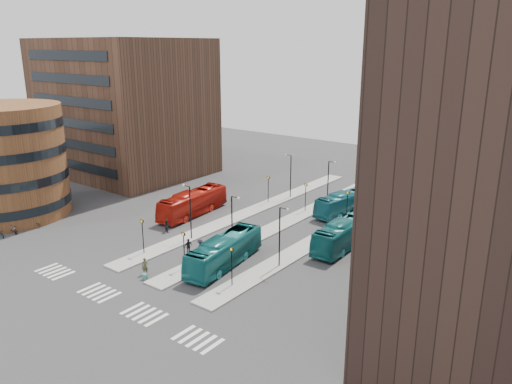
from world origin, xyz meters
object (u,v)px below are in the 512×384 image
Objects in this scene: commuter_a at (167,226)px; commuter_b at (188,246)px; teal_bus_b at (346,202)px; bicycle_near at (0,234)px; suitcase at (145,277)px; teal_bus_d at (416,190)px; bicycle_mid at (13,230)px; red_bus at (193,203)px; traveller at (145,266)px; teal_bus_a at (224,251)px; teal_bus_c at (345,233)px; bicycle_far at (34,224)px; commuter_c at (200,247)px.

commuter_a is 7.19m from commuter_b.
bicycle_near is at bearing -120.84° from teal_bus_b.
suitcase is 0.04× the size of teal_bus_d.
teal_bus_d is 7.93× the size of bicycle_mid.
bicycle_near is (-11.80, -19.01, -1.12)m from red_bus.
traveller is 0.99× the size of commuter_b.
teal_bus_d is 7.77× the size of commuter_b.
suitcase is 7.97m from teal_bus_a.
teal_bus_b reaches higher than bicycle_mid.
bicycle_near is (-32.20, -21.47, -1.09)m from teal_bus_c.
red_bus is at bearing -174.59° from teal_bus_c.
suitcase is 0.32× the size of commuter_b.
teal_bus_d reaches higher than teal_bus_a.
bicycle_far is (-32.20, -17.45, -1.06)m from teal_bus_c.
teal_bus_c is 21.34m from traveller.
bicycle_near is (-32.57, -41.49, -1.38)m from teal_bus_d.
commuter_a is at bearing -106.34° from commuter_c.
bicycle_mid is at bearing 46.96° from commuter_a.
bicycle_mid is 0.91× the size of bicycle_far.
commuter_b is (-12.32, -31.85, -0.98)m from teal_bus_d.
bicycle_far is (-21.21, 1.07, 0.20)m from suitcase.
teal_bus_b is at bearing -10.68° from commuter_b.
teal_bus_b is 6.32× the size of bicycle_mid.
teal_bus_b is 38.62m from bicycle_far.
teal_bus_a is 6.40× the size of commuter_b.
bicycle_near is 4.02m from bicycle_far.
commuter_c is at bearing -60.02° from bicycle_near.
teal_bus_b is at bearing -62.98° from bicycle_far.
commuter_c is 23.15m from bicycle_mid.
commuter_a is at bearing -76.12° from bicycle_far.
teal_bus_c is at bearing 1.75° from red_bus.
red_bus reaches higher than bicycle_near.
commuter_b is at bearing -136.74° from teal_bus_c.
suitcase is at bearing -78.15° from traveller.
teal_bus_c is at bearing -51.69° from bicycle_near.
bicycle_mid is at bearing -129.07° from red_bus.
teal_bus_c reaches higher than commuter_a.
red_bus is 7.51× the size of commuter_a.
commuter_a is (-18.84, -28.82, -1.08)m from teal_bus_d.
commuter_a is 8.11m from commuter_c.
teal_bus_b is (2.04, 21.67, -0.05)m from teal_bus_a.
commuter_b is at bearing -105.51° from teal_bus_d.
commuter_b is at bearing -59.94° from bicycle_near.
teal_bus_d reaches higher than suitcase.
bicycle_near is (-20.45, -3.67, -0.39)m from traveller.
traveller is 20.57m from bicycle_mid.
bicycle_mid is (-21.45, -8.70, -0.38)m from commuter_c.
suitcase is 0.32× the size of bicycle_near.
suitcase is at bearing -122.14° from teal_bus_c.
teal_bus_c is 0.84× the size of teal_bus_d.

